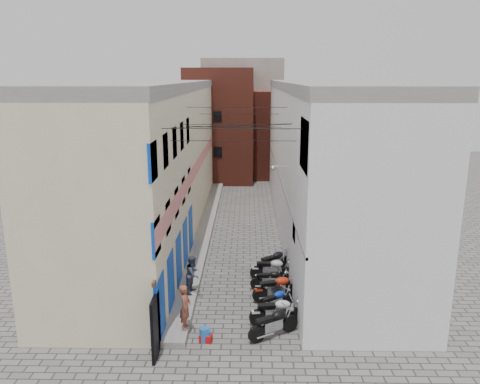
# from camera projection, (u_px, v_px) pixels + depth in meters

# --- Properties ---
(ground) EXTENTS (90.00, 90.00, 0.00)m
(ground) POSITION_uv_depth(u_px,v_px,m) (231.00, 350.00, 16.35)
(ground) COLOR #5D5B57
(ground) RESTS_ON ground
(plinth) EXTENTS (0.90, 26.00, 0.25)m
(plinth) POSITION_uv_depth(u_px,v_px,m) (205.00, 228.00, 28.97)
(plinth) COLOR gray
(plinth) RESTS_ON ground
(building_left) EXTENTS (5.10, 27.00, 9.00)m
(building_left) POSITION_uv_depth(u_px,v_px,m) (155.00, 159.00, 27.92)
(building_left) COLOR beige
(building_left) RESTS_ON ground
(building_right) EXTENTS (5.94, 26.00, 9.00)m
(building_right) POSITION_uv_depth(u_px,v_px,m) (322.00, 159.00, 27.80)
(building_right) COLOR silver
(building_right) RESTS_ON ground
(building_far_brick_left) EXTENTS (6.00, 6.00, 10.00)m
(building_far_brick_left) POSITION_uv_depth(u_px,v_px,m) (220.00, 125.00, 42.36)
(building_far_brick_left) COLOR maroon
(building_far_brick_left) RESTS_ON ground
(building_far_brick_right) EXTENTS (5.00, 6.00, 8.00)m
(building_far_brick_right) POSITION_uv_depth(u_px,v_px,m) (274.00, 134.00, 44.45)
(building_far_brick_right) COLOR maroon
(building_far_brick_right) RESTS_ON ground
(building_far_concrete) EXTENTS (8.00, 5.00, 11.00)m
(building_far_concrete) POSITION_uv_depth(u_px,v_px,m) (243.00, 114.00, 48.03)
(building_far_concrete) COLOR gray
(building_far_concrete) RESTS_ON ground
(far_shopfront) EXTENTS (2.00, 0.30, 2.40)m
(far_shopfront) POSITION_uv_depth(u_px,v_px,m) (241.00, 172.00, 40.52)
(far_shopfront) COLOR black
(far_shopfront) RESTS_ON ground
(overhead_wires) EXTENTS (5.80, 13.02, 1.32)m
(overhead_wires) POSITION_uv_depth(u_px,v_px,m) (236.00, 124.00, 22.06)
(overhead_wires) COLOR black
(overhead_wires) RESTS_ON ground
(motorcycle_a) EXTENTS (2.15, 1.65, 1.22)m
(motorcycle_a) POSITION_uv_depth(u_px,v_px,m) (274.00, 322.00, 17.00)
(motorcycle_a) COLOR black
(motorcycle_a) RESTS_ON ground
(motorcycle_b) EXTENTS (2.19, 0.90, 1.23)m
(motorcycle_b) POSITION_uv_depth(u_px,v_px,m) (277.00, 310.00, 17.86)
(motorcycle_b) COLOR silver
(motorcycle_b) RESTS_ON ground
(motorcycle_c) EXTENTS (1.79, 1.50, 1.04)m
(motorcycle_c) POSITION_uv_depth(u_px,v_px,m) (275.00, 300.00, 18.86)
(motorcycle_c) COLOR #0A2CA3
(motorcycle_c) RESTS_ON ground
(motorcycle_d) EXTENTS (2.27, 1.28, 1.25)m
(motorcycle_d) POSITION_uv_depth(u_px,v_px,m) (277.00, 287.00, 19.83)
(motorcycle_d) COLOR #AE220C
(motorcycle_d) RESTS_ON ground
(motorcycle_e) EXTENTS (1.83, 0.68, 1.04)m
(motorcycle_e) POSITION_uv_depth(u_px,v_px,m) (270.00, 278.00, 20.87)
(motorcycle_e) COLOR black
(motorcycle_e) RESTS_ON ground
(motorcycle_f) EXTENTS (2.09, 0.78, 1.19)m
(motorcycle_f) POSITION_uv_depth(u_px,v_px,m) (272.00, 268.00, 21.86)
(motorcycle_f) COLOR silver
(motorcycle_f) RESTS_ON ground
(motorcycle_g) EXTENTS (2.10, 1.84, 1.24)m
(motorcycle_g) POSITION_uv_depth(u_px,v_px,m) (274.00, 260.00, 22.66)
(motorcycle_g) COLOR black
(motorcycle_g) RESTS_ON ground
(person_a) EXTENTS (0.44, 0.64, 1.71)m
(person_a) POSITION_uv_depth(u_px,v_px,m) (185.00, 307.00, 17.09)
(person_a) COLOR brown
(person_a) RESTS_ON plinth
(person_b) EXTENTS (0.82, 0.94, 1.63)m
(person_b) POSITION_uv_depth(u_px,v_px,m) (193.00, 274.00, 20.00)
(person_b) COLOR #363C51
(person_b) RESTS_ON plinth
(water_jug_near) EXTENTS (0.36, 0.36, 0.55)m
(water_jug_near) POSITION_uv_depth(u_px,v_px,m) (204.00, 335.00, 16.79)
(water_jug_near) COLOR #235CB1
(water_jug_near) RESTS_ON ground
(water_jug_far) EXTENTS (0.33, 0.33, 0.47)m
(water_jug_far) POSITION_uv_depth(u_px,v_px,m) (207.00, 336.00, 16.80)
(water_jug_far) COLOR blue
(water_jug_far) RESTS_ON ground
(red_crate) EXTENTS (0.49, 0.40, 0.27)m
(red_crate) POSITION_uv_depth(u_px,v_px,m) (206.00, 338.00, 16.82)
(red_crate) COLOR #B50F0C
(red_crate) RESTS_ON ground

